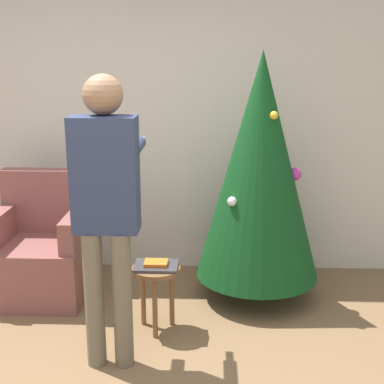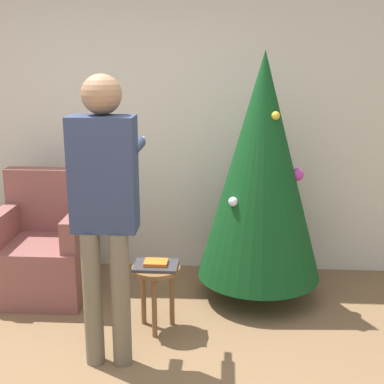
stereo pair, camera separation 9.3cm
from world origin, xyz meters
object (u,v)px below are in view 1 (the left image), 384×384
at_px(christmas_tree, 260,167).
at_px(armchair, 42,253).
at_px(side_stool, 156,279).
at_px(person_standing, 106,197).

height_order(christmas_tree, armchair, christmas_tree).
xyz_separation_m(christmas_tree, side_stool, (-0.75, -0.56, -0.69)).
height_order(armchair, person_standing, person_standing).
bearing_deg(armchair, side_stool, -28.77).
xyz_separation_m(christmas_tree, armchair, (-1.74, -0.02, -0.72)).
relative_size(christmas_tree, side_stool, 4.10).
height_order(christmas_tree, person_standing, christmas_tree).
xyz_separation_m(armchair, person_standing, (0.74, -0.94, 0.74)).
height_order(person_standing, side_stool, person_standing).
bearing_deg(side_stool, armchair, 151.23).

